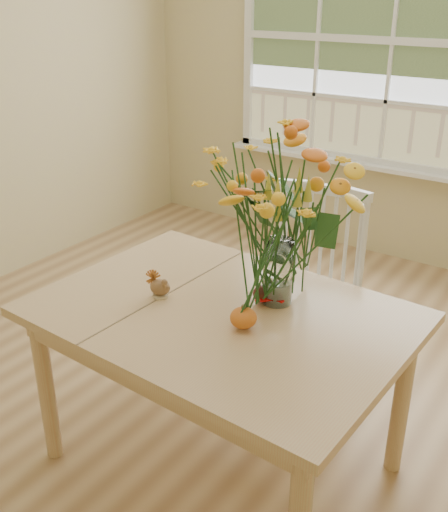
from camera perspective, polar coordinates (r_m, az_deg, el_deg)
The scene contains 9 objects.
floor at distance 3.06m, azimuth -2.44°, elevation -13.83°, with size 4.00×4.50×0.01m, color #9B744B.
wall_back at distance 4.44m, azimuth 15.64°, elevation 16.60°, with size 4.00×0.02×2.70m, color #D2C586.
window at distance 4.39m, azimuth 15.74°, elevation 18.89°, with size 2.42×0.12×1.74m.
dining_table at distance 2.36m, azimuth -0.28°, elevation -7.08°, with size 1.44×1.06×0.75m.
windsor_chair at distance 2.99m, azimuth 8.34°, elevation -2.32°, with size 0.51×0.49×1.00m.
flower_vase at distance 2.22m, azimuth 5.40°, elevation 4.52°, with size 0.55×0.55×0.65m.
pumpkin at distance 2.18m, azimuth 1.86°, elevation -6.01°, with size 0.10×0.10×0.08m, color #CC6318.
turkey_figurine at distance 2.40m, azimuth -6.10°, elevation -2.99°, with size 0.10×0.09×0.10m.
dark_gourd at distance 2.35m, azimuth 3.68°, elevation -3.69°, with size 0.13×0.08×0.07m.
Camera 1 is at (1.46, -1.91, 1.89)m, focal length 42.00 mm.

